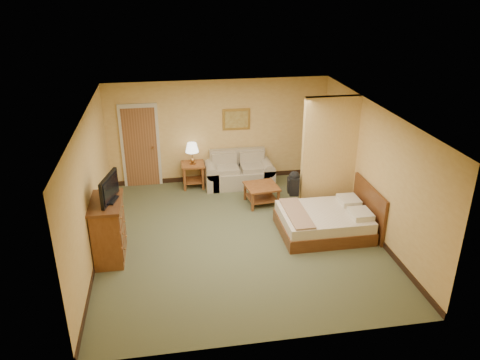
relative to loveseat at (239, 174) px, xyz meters
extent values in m
plane|color=#525738|center=(-0.44, -2.57, -0.28)|extent=(6.00, 6.00, 0.00)
plane|color=white|center=(-0.44, -2.57, 2.32)|extent=(6.00, 6.00, 0.00)
cube|color=#E1B360|center=(-0.44, 0.43, 1.02)|extent=(5.50, 0.02, 2.60)
cube|color=#E1B360|center=(-3.19, -2.57, 1.02)|extent=(0.02, 6.00, 2.60)
cube|color=#E1B360|center=(2.31, -2.57, 1.02)|extent=(0.02, 6.00, 2.60)
cube|color=#E1B360|center=(1.71, -1.65, 1.02)|extent=(1.20, 0.15, 2.60)
cube|color=beige|center=(-2.39, 0.40, 0.77)|extent=(0.94, 0.06, 2.10)
cube|color=brown|center=(-2.39, 0.38, 0.72)|extent=(0.80, 0.04, 2.00)
cylinder|color=#A5733C|center=(-2.09, 0.33, 0.72)|extent=(0.04, 0.12, 0.04)
cube|color=black|center=(-0.44, 0.42, -0.22)|extent=(5.50, 0.02, 0.12)
cube|color=tan|center=(0.00, -0.05, -0.07)|extent=(1.41, 0.75, 0.42)
cube|color=tan|center=(0.00, 0.28, 0.36)|extent=(1.41, 0.18, 0.44)
cube|color=tan|center=(-0.70, -0.05, -0.04)|extent=(0.30, 0.75, 0.47)
cube|color=tan|center=(0.70, -0.05, -0.04)|extent=(0.30, 0.75, 0.47)
cube|color=brown|center=(-1.15, 0.08, 0.31)|extent=(0.56, 0.56, 0.04)
cube|color=brown|center=(-1.15, 0.08, -0.11)|extent=(0.47, 0.47, 0.03)
cube|color=brown|center=(-1.37, -0.15, 0.00)|extent=(0.06, 0.06, 0.57)
cube|color=brown|center=(-0.93, -0.15, 0.00)|extent=(0.06, 0.06, 0.57)
cube|color=brown|center=(-1.37, 0.30, 0.00)|extent=(0.06, 0.06, 0.57)
cube|color=brown|center=(-0.93, 0.30, 0.00)|extent=(0.06, 0.06, 0.57)
cylinder|color=#A5733C|center=(-1.15, 0.08, 0.35)|extent=(0.16, 0.16, 0.04)
cylinder|color=#A5733C|center=(-1.15, 0.08, 0.56)|extent=(0.02, 0.02, 0.27)
cone|color=white|center=(-1.15, 0.08, 0.76)|extent=(0.32, 0.32, 0.23)
cube|color=brown|center=(0.34, -1.15, 0.16)|extent=(0.79, 0.79, 0.04)
cube|color=brown|center=(0.34, -1.15, -0.13)|extent=(0.67, 0.67, 0.03)
cube|color=brown|center=(0.03, -1.46, -0.07)|extent=(0.05, 0.05, 0.43)
cube|color=brown|center=(0.64, -0.85, -0.07)|extent=(0.05, 0.05, 0.43)
cube|color=#B78E3F|center=(0.00, 0.41, 1.32)|extent=(0.69, 0.03, 0.54)
cube|color=olive|center=(0.00, 0.39, 1.32)|extent=(0.58, 0.02, 0.42)
cube|color=brown|center=(-2.91, -2.88, 0.27)|extent=(0.51, 1.01, 1.11)
cube|color=#532A13|center=(-2.91, -2.88, 0.85)|extent=(0.57, 1.09, 0.06)
cube|color=black|center=(-2.81, -2.88, 0.90)|extent=(0.28, 0.39, 0.03)
cube|color=black|center=(-2.81, -2.88, 1.13)|extent=(0.25, 0.80, 0.48)
cube|color=#532A13|center=(1.31, -2.67, -0.15)|extent=(1.77, 1.42, 0.27)
cube|color=beige|center=(1.31, -2.67, 0.09)|extent=(1.72, 1.37, 0.21)
cube|color=#532A13|center=(2.27, -2.67, 0.21)|extent=(0.06, 1.51, 0.98)
cube|color=#EDE8CE|center=(1.96, -2.98, 0.25)|extent=(0.40, 0.49, 0.12)
cube|color=#EDE8CE|center=(1.96, -2.36, 0.25)|extent=(0.40, 0.49, 0.12)
cube|color=#9A7354|center=(0.73, -2.67, 0.22)|extent=(0.40, 1.33, 0.04)
cube|color=black|center=(0.93, -1.73, 0.40)|extent=(0.25, 0.33, 0.41)
sphere|color=black|center=(0.93, -1.73, 0.60)|extent=(0.24, 0.24, 0.24)
camera|label=1|loc=(-1.76, -10.71, 4.59)|focal=35.00mm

